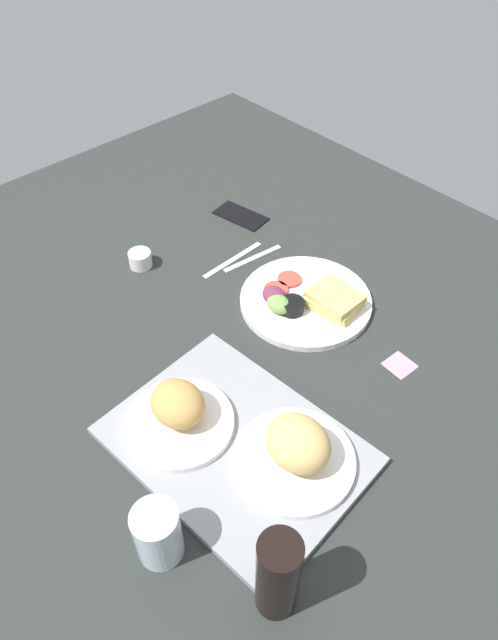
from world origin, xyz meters
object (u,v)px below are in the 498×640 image
(drinking_glass, at_px, (158,534))
(knife, at_px, (233,259))
(bread_plate_far, at_px, (179,412))
(cell_phone, at_px, (241,215))
(serving_tray, at_px, (235,445))
(plate_with_salad, at_px, (307,300))
(bread_plate_near, at_px, (296,450))
(sticky_note, at_px, (400,365))
(soda_bottle, at_px, (278,575))
(fork, at_px, (253,258))
(espresso_cup, at_px, (140,259))

(drinking_glass, height_order, knife, drinking_glass)
(bread_plate_far, height_order, cell_phone, bread_plate_far)
(drinking_glass, bearing_deg, bread_plate_far, -45.55)
(serving_tray, relative_size, plate_with_salad, 1.49)
(bread_plate_near, xyz_separation_m, bread_plate_far, (0.20, 0.10, -0.00))
(bread_plate_near, height_order, sticky_note, bread_plate_near)
(soda_bottle, xyz_separation_m, knife, (0.64, -0.49, -0.09))
(bread_plate_near, height_order, fork, bread_plate_near)
(espresso_cup, bearing_deg, cell_phone, -92.60)
(bread_plate_near, relative_size, drinking_glass, 1.90)
(plate_with_salad, height_order, espresso_cup, plate_with_salad)
(cell_phone, relative_size, sticky_note, 2.57)
(plate_with_salad, relative_size, sticky_note, 5.41)
(drinking_glass, relative_size, knife, 0.60)
(knife, bearing_deg, soda_bottle, 51.23)
(serving_tray, distance_m, cell_phone, 0.73)
(fork, bearing_deg, cell_phone, -115.22)
(bread_plate_far, height_order, fork, bread_plate_far)
(bread_plate_near, relative_size, plate_with_salad, 0.72)
(cell_phone, bearing_deg, serving_tray, 126.63)
(serving_tray, height_order, bread_plate_far, bread_plate_far)
(serving_tray, height_order, cell_phone, serving_tray)
(bread_plate_far, relative_size, sticky_note, 3.65)
(fork, relative_size, sticky_note, 3.04)
(bread_plate_far, xyz_separation_m, sticky_note, (-0.19, -0.43, -0.05))
(drinking_glass, xyz_separation_m, espresso_cup, (0.60, -0.39, -0.04))
(cell_phone, bearing_deg, fork, 136.76)
(bread_plate_near, distance_m, cell_phone, 0.77)
(espresso_cup, bearing_deg, fork, -127.64)
(soda_bottle, xyz_separation_m, cell_phone, (0.77, -0.63, -0.09))
(drinking_glass, distance_m, cell_phone, 0.92)
(knife, relative_size, sticky_note, 3.39)
(espresso_cup, relative_size, fork, 0.33)
(soda_bottle, height_order, fork, soda_bottle)
(knife, height_order, cell_phone, cell_phone)
(plate_with_salad, distance_m, espresso_cup, 0.42)
(espresso_cup, bearing_deg, serving_tray, 162.21)
(espresso_cup, height_order, fork, espresso_cup)
(bread_plate_far, relative_size, knife, 1.08)
(bread_plate_far, xyz_separation_m, cell_phone, (0.43, -0.54, -0.04))
(bread_plate_near, bearing_deg, plate_with_salad, -49.66)
(serving_tray, height_order, drinking_glass, drinking_glass)
(soda_bottle, bearing_deg, sticky_note, -73.49)
(sticky_note, bearing_deg, espresso_cup, 18.25)
(serving_tray, relative_size, bread_plate_near, 2.07)
(bread_plate_near, distance_m, espresso_cup, 0.66)
(knife, bearing_deg, espresso_cup, -39.55)
(sticky_note, bearing_deg, plate_with_salad, 2.79)
(plate_with_salad, xyz_separation_m, knife, (0.24, 0.02, -0.01))
(espresso_cup, relative_size, cell_phone, 0.39)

